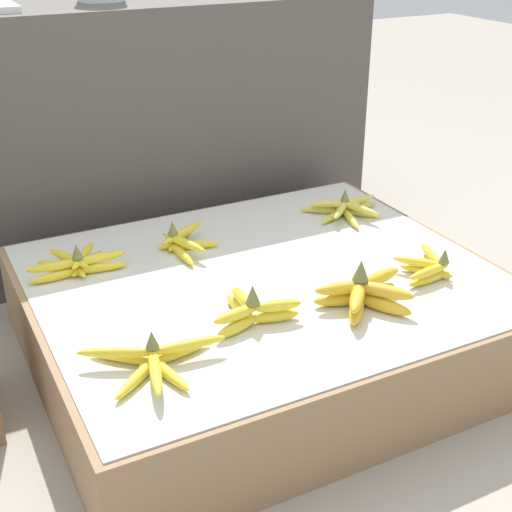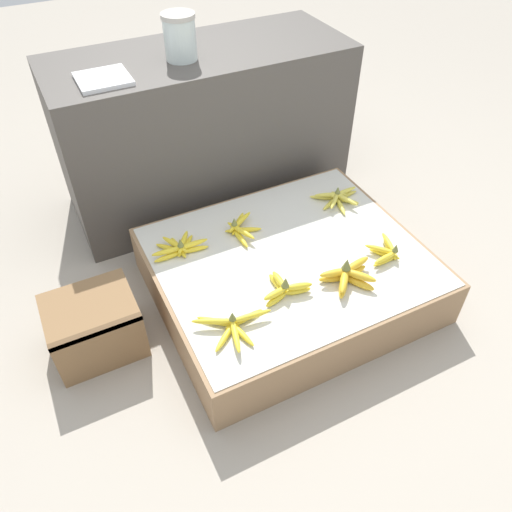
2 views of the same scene
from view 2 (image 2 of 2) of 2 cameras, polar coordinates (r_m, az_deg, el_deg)
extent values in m
plane|color=#A89E8E|center=(2.32, 3.59, -4.11)|extent=(10.00, 10.00, 0.00)
cube|color=#997551|center=(2.24, 3.71, -2.13)|extent=(1.14, 0.98, 0.23)
cube|color=silver|center=(2.16, 3.85, 0.03)|extent=(1.11, 0.95, 0.00)
cube|color=#4C4742|center=(2.70, -5.89, 14.23)|extent=(1.46, 0.59, 0.81)
cube|color=olive|center=(2.12, -17.95, -7.63)|extent=(0.35, 0.29, 0.25)
cube|color=brown|center=(1.95, -17.78, -8.25)|extent=(0.35, 0.02, 0.02)
ellipsoid|color=yellow|center=(1.89, -4.35, -7.53)|extent=(0.14, 0.13, 0.02)
ellipsoid|color=yellow|center=(1.85, -3.40, -9.01)|extent=(0.15, 0.12, 0.02)
ellipsoid|color=yellow|center=(1.86, -1.90, -8.65)|extent=(0.06, 0.17, 0.02)
ellipsoid|color=yellow|center=(1.89, -1.40, -7.23)|extent=(0.17, 0.05, 0.02)
ellipsoid|color=yellow|center=(1.86, -4.83, -7.44)|extent=(0.16, 0.09, 0.02)
ellipsoid|color=yellow|center=(1.82, -2.39, -8.92)|extent=(0.07, 0.17, 0.02)
ellipsoid|color=yellow|center=(1.87, -0.68, -6.88)|extent=(0.17, 0.04, 0.02)
cone|color=olive|center=(1.84, -2.73, -6.84)|extent=(0.03, 0.03, 0.04)
ellipsoid|color=yellow|center=(1.99, 4.68, -3.99)|extent=(0.12, 0.05, 0.03)
ellipsoid|color=yellow|center=(2.02, 2.40, -3.13)|extent=(0.03, 0.12, 0.03)
ellipsoid|color=yellow|center=(1.96, 2.38, -4.92)|extent=(0.12, 0.06, 0.03)
ellipsoid|color=yellow|center=(1.97, 4.85, -3.47)|extent=(0.12, 0.06, 0.03)
ellipsoid|color=yellow|center=(1.99, 2.73, -2.86)|extent=(0.03, 0.11, 0.03)
ellipsoid|color=yellow|center=(1.94, 2.28, -4.28)|extent=(0.12, 0.04, 0.03)
cone|color=olive|center=(1.94, 3.39, -2.98)|extent=(0.03, 0.03, 0.04)
ellipsoid|color=gold|center=(2.06, 9.08, -2.47)|extent=(0.14, 0.07, 0.03)
ellipsoid|color=gold|center=(2.03, 9.93, -3.35)|extent=(0.12, 0.13, 0.03)
ellipsoid|color=gold|center=(2.06, 11.58, -2.99)|extent=(0.10, 0.14, 0.03)
ellipsoid|color=gold|center=(2.09, 10.94, -1.89)|extent=(0.14, 0.05, 0.03)
ellipsoid|color=gold|center=(2.04, 9.18, -1.90)|extent=(0.14, 0.06, 0.03)
ellipsoid|color=gold|center=(2.01, 10.03, -2.76)|extent=(0.12, 0.13, 0.03)
ellipsoid|color=gold|center=(2.04, 11.71, -2.20)|extent=(0.11, 0.13, 0.03)
ellipsoid|color=gold|center=(2.08, 11.37, -0.97)|extent=(0.14, 0.06, 0.03)
cone|color=olive|center=(2.02, 10.34, -0.89)|extent=(0.04, 0.04, 0.05)
ellipsoid|color=yellow|center=(2.24, 15.02, 0.73)|extent=(0.06, 0.13, 0.02)
ellipsoid|color=yellow|center=(2.21, 14.46, 0.22)|extent=(0.10, 0.12, 0.02)
ellipsoid|color=yellow|center=(2.18, 14.60, -0.49)|extent=(0.13, 0.03, 0.02)
ellipsoid|color=yellow|center=(2.24, 14.90, 1.46)|extent=(0.06, 0.13, 0.02)
ellipsoid|color=yellow|center=(2.20, 14.03, 0.75)|extent=(0.10, 0.12, 0.02)
ellipsoid|color=yellow|center=(2.17, 14.66, -0.14)|extent=(0.13, 0.04, 0.02)
cone|color=olive|center=(2.18, 15.70, 0.92)|extent=(0.03, 0.03, 0.04)
ellipsoid|color=yellow|center=(2.18, -7.37, 0.71)|extent=(0.15, 0.05, 0.02)
ellipsoid|color=yellow|center=(2.20, -8.07, 1.17)|extent=(0.12, 0.12, 0.02)
ellipsoid|color=yellow|center=(2.20, -8.85, 0.96)|extent=(0.03, 0.15, 0.02)
ellipsoid|color=yellow|center=(2.20, -9.69, 0.82)|extent=(0.12, 0.13, 0.02)
ellipsoid|color=yellow|center=(2.17, -9.75, 0.01)|extent=(0.15, 0.03, 0.02)
ellipsoid|color=yellow|center=(2.17, -7.37, 1.33)|extent=(0.15, 0.02, 0.02)
ellipsoid|color=yellow|center=(2.19, -8.34, 1.58)|extent=(0.10, 0.14, 0.02)
ellipsoid|color=yellow|center=(2.18, -9.28, 1.35)|extent=(0.08, 0.15, 0.02)
ellipsoid|color=yellow|center=(2.15, -9.93, 0.58)|extent=(0.15, 0.04, 0.02)
cone|color=olive|center=(2.14, -8.65, 1.54)|extent=(0.03, 0.03, 0.04)
ellipsoid|color=yellow|center=(2.23, -1.95, 2.26)|extent=(0.03, 0.17, 0.02)
ellipsoid|color=yellow|center=(2.26, -1.47, 2.99)|extent=(0.16, 0.08, 0.02)
ellipsoid|color=yellow|center=(2.30, -2.08, 3.71)|extent=(0.13, 0.14, 0.02)
ellipsoid|color=yellow|center=(2.22, -1.75, 2.93)|extent=(0.08, 0.16, 0.02)
ellipsoid|color=yellow|center=(2.27, -1.87, 3.94)|extent=(0.16, 0.10, 0.02)
cone|color=olive|center=(2.23, -2.50, 3.98)|extent=(0.03, 0.03, 0.04)
ellipsoid|color=#DBCC4C|center=(2.48, 7.95, 6.62)|extent=(0.14, 0.10, 0.02)
ellipsoid|color=#DBCC4C|center=(2.46, 8.69, 6.10)|extent=(0.15, 0.08, 0.02)
ellipsoid|color=#DBCC4C|center=(2.44, 9.58, 5.77)|extent=(0.07, 0.16, 0.02)
ellipsoid|color=#DBCC4C|center=(2.48, 9.94, 6.35)|extent=(0.12, 0.13, 0.02)
ellipsoid|color=#DBCC4C|center=(2.51, 9.99, 6.80)|extent=(0.16, 0.03, 0.02)
ellipsoid|color=#DBCC4C|center=(2.46, 8.54, 6.93)|extent=(0.15, 0.08, 0.02)
ellipsoid|color=#DBCC4C|center=(2.44, 9.03, 6.41)|extent=(0.13, 0.12, 0.02)
ellipsoid|color=#DBCC4C|center=(2.45, 10.08, 6.50)|extent=(0.07, 0.15, 0.02)
ellipsoid|color=#DBCC4C|center=(2.49, 9.98, 7.22)|extent=(0.16, 0.04, 0.02)
cone|color=olive|center=(2.45, 9.34, 7.48)|extent=(0.03, 0.03, 0.04)
cylinder|color=silver|center=(2.41, -8.67, 23.30)|extent=(0.14, 0.14, 0.18)
cylinder|color=#B7B2A8|center=(2.38, -8.94, 25.52)|extent=(0.15, 0.15, 0.02)
cube|color=white|center=(2.30, -17.07, 18.78)|extent=(0.22, 0.21, 0.02)
camera|label=1|loc=(0.64, 14.20, -47.33)|focal=50.00mm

